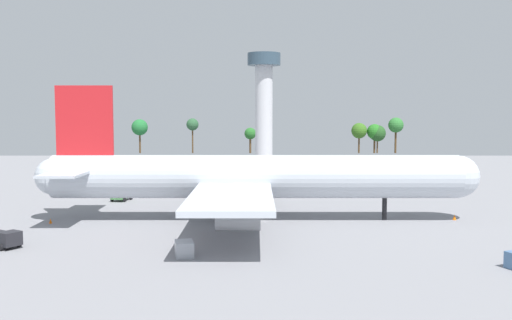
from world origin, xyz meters
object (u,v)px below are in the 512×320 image
control_tower (264,95)px  cargo_container_fore (185,249)px  cargo_airplane (254,177)px  safety_cone_tail (51,221)px  catering_truck (212,190)px  cargo_loader (122,194)px  fuel_truck (2,238)px  safety_cone_nose (455,217)px

control_tower → cargo_container_fore: bearing=-94.4°
cargo_airplane → safety_cone_tail: cargo_airplane is taller
cargo_airplane → catering_truck: bearing=108.5°
cargo_loader → cargo_container_fore: 43.75m
cargo_airplane → catering_truck: cargo_airplane is taller
fuel_truck → control_tower: 138.55m
catering_truck → control_tower: (11.33, 91.11, 21.06)m
catering_truck → cargo_loader: bearing=-160.2°
cargo_airplane → cargo_container_fore: size_ratio=22.02×
cargo_container_fore → control_tower: (10.66, 137.34, 21.34)m
cargo_airplane → control_tower: control_tower is taller
safety_cone_tail → control_tower: bearing=74.8°
cargo_airplane → safety_cone_tail: size_ratio=95.95×
fuel_truck → control_tower: (32.63, 132.99, 21.12)m
cargo_airplane → cargo_loader: size_ratio=13.73×
safety_cone_tail → fuel_truck: bearing=-91.5°
cargo_loader → cargo_container_fore: size_ratio=1.60×
cargo_loader → control_tower: (27.10, 96.79, 21.12)m
cargo_airplane → catering_truck: (-8.25, 24.59, -5.21)m
cargo_airplane → safety_cone_tail: bearing=-174.6°
cargo_container_fore → safety_cone_nose: 43.05m
catering_truck → safety_cone_tail: 34.43m
safety_cone_tail → control_tower: control_tower is taller
cargo_container_fore → safety_cone_tail: cargo_container_fore is taller
fuel_truck → safety_cone_tail: bearing=88.5°
fuel_truck → safety_cone_nose: (59.23, 17.21, -0.69)m
cargo_airplane → fuel_truck: 34.64m
fuel_truck → safety_cone_tail: 14.59m
cargo_loader → fuel_truck: bearing=-98.7°
control_tower → safety_cone_nose: bearing=-77.1°
cargo_airplane → safety_cone_nose: bearing=-0.2°
catering_truck → cargo_airplane: bearing=-71.5°
catering_truck → cargo_container_fore: (0.66, -46.24, -0.29)m
cargo_airplane → fuel_truck: cargo_airplane is taller
cargo_container_fore → catering_truck: bearing=90.8°
catering_truck → fuel_truck: bearing=-117.0°
safety_cone_tail → cargo_airplane: bearing=5.4°
cargo_airplane → control_tower: (3.08, 115.69, 15.85)m
fuel_truck → safety_cone_nose: 61.68m
catering_truck → control_tower: bearing=82.9°
control_tower → catering_truck: bearing=-97.1°
safety_cone_nose → safety_cone_tail: bearing=-177.4°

